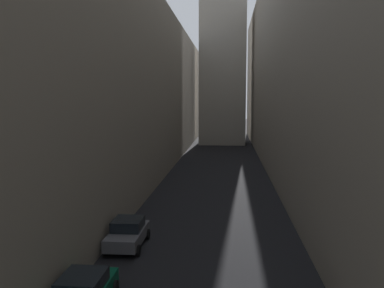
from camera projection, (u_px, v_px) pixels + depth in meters
ground_plane at (217, 174)px, 46.75m from camera, size 264.00×264.00×0.00m
building_block_left at (117, 90)px, 48.75m from camera, size 12.24×108.00×18.54m
building_block_right at (318, 64)px, 46.53m from camera, size 10.72×108.00×24.23m
parked_car_left_far at (128, 233)px, 23.82m from camera, size 1.97×4.04×1.55m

